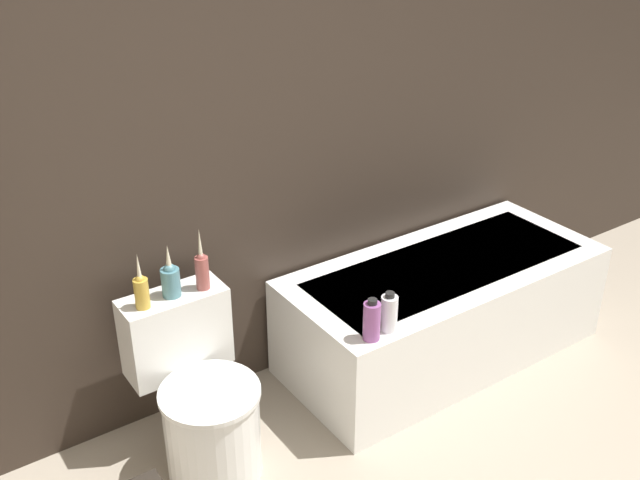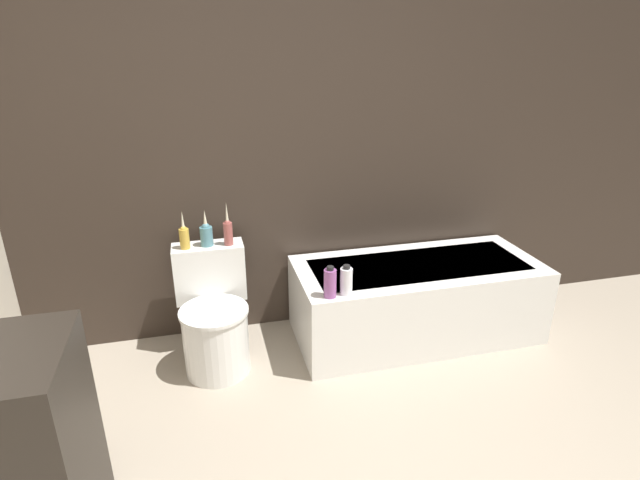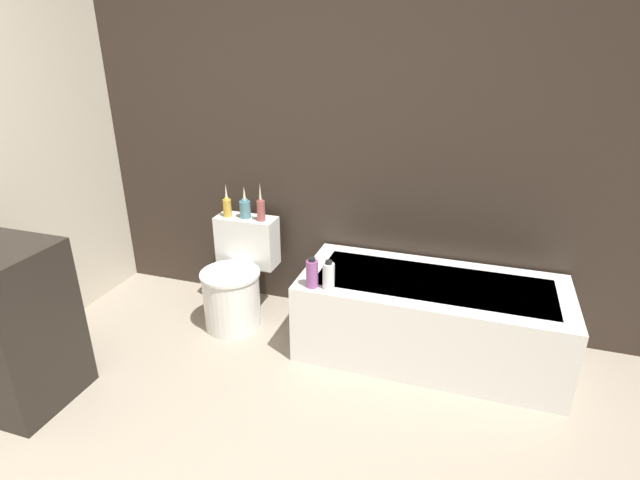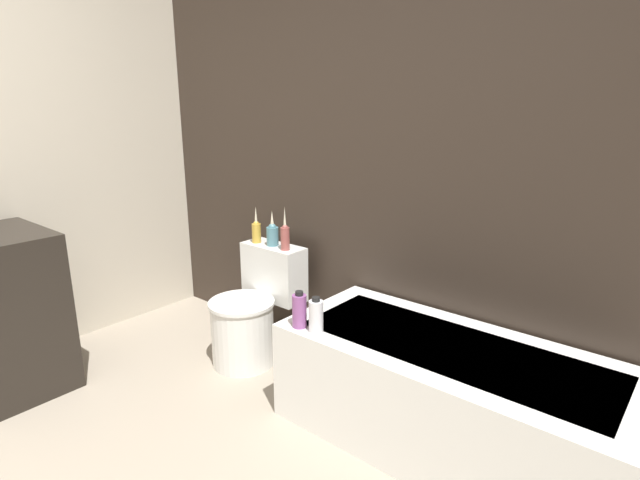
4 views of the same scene
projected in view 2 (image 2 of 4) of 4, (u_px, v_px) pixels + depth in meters
The scene contains 8 objects.
wall_back_tiled at pixel (286, 131), 3.03m from camera, with size 6.40×0.06×2.60m.
bathtub at pixel (416, 299), 3.23m from camera, with size 1.55×0.68×0.50m.
toilet at pixel (214, 318), 2.91m from camera, with size 0.42×0.56×0.68m.
vase_gold at pixel (184, 236), 2.87m from camera, with size 0.06×0.06×0.23m.
vase_silver at pixel (206, 234), 2.91m from camera, with size 0.07×0.07×0.22m.
vase_bronze at pixel (228, 231), 2.92m from camera, with size 0.05×0.05×0.26m.
shampoo_bottle_tall at pixel (330, 283), 2.71m from camera, with size 0.07×0.07×0.18m.
shampoo_bottle_short at pixel (346, 281), 2.75m from camera, with size 0.07×0.07×0.17m.
Camera 2 is at (-0.55, -0.91, 1.80)m, focal length 28.00 mm.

